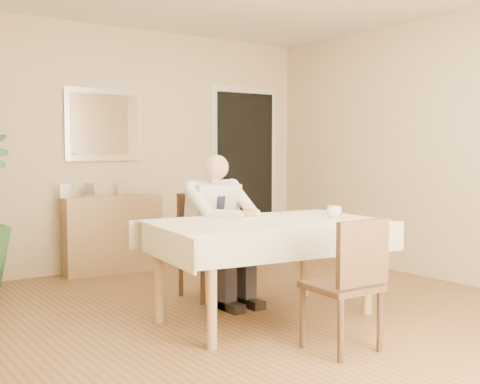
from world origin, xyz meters
TOP-DOWN VIEW (x-y plane):
  - room at (0.00, 0.00)m, footprint 5.00×5.02m
  - doorway at (1.55, 2.46)m, footprint 0.96×0.07m
  - mirror at (-0.26, 2.47)m, footprint 0.86×0.04m
  - dining_table at (0.00, 0.01)m, footprint 1.84×1.23m
  - chair_far at (0.00, 0.90)m, footprint 0.46×0.46m
  - chair_near at (-0.04, -0.91)m, footprint 0.42×0.42m
  - seated_man at (0.00, 0.61)m, footprint 0.48×0.72m
  - plate at (0.00, 0.26)m, footprint 0.26×0.26m
  - food at (0.00, 0.26)m, footprint 0.14×0.14m
  - knife at (0.04, 0.20)m, footprint 0.01×0.13m
  - fork at (-0.04, 0.20)m, footprint 0.01×0.13m
  - coffee_mug at (0.56, -0.14)m, footprint 0.14×0.14m
  - sideboard at (-0.26, 2.32)m, footprint 1.03×0.43m
  - photo_frame_left at (-0.75, 2.33)m, footprint 0.10×0.02m
  - photo_frame_center at (-0.48, 2.37)m, footprint 0.10×0.02m
  - photo_frame_right at (-0.13, 2.37)m, footprint 0.10×0.02m

SIDE VIEW (x-z plane):
  - sideboard at x=-0.26m, z-range 0.00..0.80m
  - chair_near at x=-0.04m, z-range 0.05..0.91m
  - chair_far at x=0.00m, z-range 0.06..0.97m
  - dining_table at x=0.00m, z-range 0.29..1.04m
  - seated_man at x=0.00m, z-range 0.07..1.31m
  - plate at x=0.00m, z-range 0.75..0.77m
  - knife at x=0.04m, z-range 0.77..0.78m
  - fork at x=-0.04m, z-range 0.77..0.78m
  - food at x=0.00m, z-range 0.76..0.81m
  - coffee_mug at x=0.56m, z-range 0.75..0.85m
  - photo_frame_left at x=-0.75m, z-range 0.80..0.94m
  - photo_frame_center at x=-0.48m, z-range 0.80..0.94m
  - photo_frame_right at x=-0.13m, z-range 0.80..0.94m
  - doorway at x=1.55m, z-range -0.05..2.05m
  - room at x=0.00m, z-range 0.00..2.60m
  - mirror at x=-0.26m, z-range 1.17..1.93m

